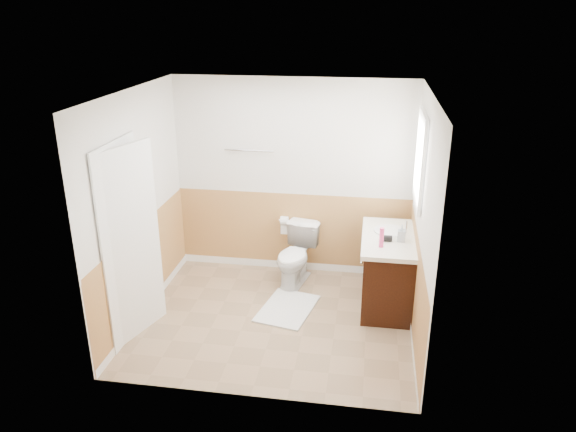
% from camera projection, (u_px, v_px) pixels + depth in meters
% --- Properties ---
extents(floor, '(3.00, 3.00, 0.00)m').
position_uv_depth(floor, '(276.00, 319.00, 6.09)').
color(floor, '#8C7051').
rests_on(floor, ground).
extents(ceiling, '(3.00, 3.00, 0.00)m').
position_uv_depth(ceiling, '(274.00, 93.00, 5.19)').
color(ceiling, white).
rests_on(ceiling, floor).
extents(wall_back, '(3.00, 0.00, 3.00)m').
position_uv_depth(wall_back, '(293.00, 178.00, 6.84)').
color(wall_back, silver).
rests_on(wall_back, floor).
extents(wall_front, '(3.00, 0.00, 3.00)m').
position_uv_depth(wall_front, '(247.00, 272.00, 4.44)').
color(wall_front, silver).
rests_on(wall_front, floor).
extents(wall_left, '(0.00, 3.00, 3.00)m').
position_uv_depth(wall_left, '(138.00, 207.00, 5.85)').
color(wall_left, silver).
rests_on(wall_left, floor).
extents(wall_right, '(0.00, 3.00, 3.00)m').
position_uv_depth(wall_right, '(423.00, 223.00, 5.42)').
color(wall_right, silver).
rests_on(wall_right, floor).
extents(wainscot_back, '(3.00, 0.00, 3.00)m').
position_uv_depth(wainscot_back, '(293.00, 234.00, 7.10)').
color(wainscot_back, '#B77A49').
rests_on(wainscot_back, floor).
extents(wainscot_front, '(3.00, 0.00, 3.00)m').
position_uv_depth(wainscot_front, '(249.00, 348.00, 4.72)').
color(wainscot_front, '#B77A49').
rests_on(wainscot_front, floor).
extents(wainscot_left, '(0.00, 2.60, 2.60)m').
position_uv_depth(wainscot_left, '(145.00, 270.00, 6.12)').
color(wainscot_left, '#B77A49').
rests_on(wainscot_left, floor).
extents(wainscot_right, '(0.00, 2.60, 2.60)m').
position_uv_depth(wainscot_right, '(415.00, 290.00, 5.70)').
color(wainscot_right, '#B77A49').
rests_on(wainscot_right, floor).
extents(toilet, '(0.55, 0.79, 0.73)m').
position_uv_depth(toilet, '(296.00, 256.00, 6.78)').
color(toilet, white).
rests_on(toilet, floor).
extents(bath_mat, '(0.70, 0.90, 0.02)m').
position_uv_depth(bath_mat, '(287.00, 308.00, 6.29)').
color(bath_mat, silver).
rests_on(bath_mat, floor).
extents(vanity_cabinet, '(0.55, 1.10, 0.80)m').
position_uv_depth(vanity_cabinet, '(387.00, 272.00, 6.28)').
color(vanity_cabinet, black).
rests_on(vanity_cabinet, floor).
extents(vanity_knob_left, '(0.03, 0.03, 0.03)m').
position_uv_depth(vanity_knob_left, '(361.00, 263.00, 6.18)').
color(vanity_knob_left, silver).
rests_on(vanity_knob_left, vanity_cabinet).
extents(vanity_knob_right, '(0.03, 0.03, 0.03)m').
position_uv_depth(vanity_knob_right, '(362.00, 255.00, 6.36)').
color(vanity_knob_right, silver).
rests_on(vanity_knob_right, vanity_cabinet).
extents(countertop, '(0.60, 1.15, 0.05)m').
position_uv_depth(countertop, '(389.00, 239.00, 6.13)').
color(countertop, silver).
rests_on(countertop, vanity_cabinet).
extents(sink_basin, '(0.36, 0.36, 0.02)m').
position_uv_depth(sink_basin, '(390.00, 231.00, 6.25)').
color(sink_basin, white).
rests_on(sink_basin, countertop).
extents(faucet, '(0.02, 0.02, 0.14)m').
position_uv_depth(faucet, '(406.00, 227.00, 6.21)').
color(faucet, '#B8B7BE').
rests_on(faucet, countertop).
extents(lotion_bottle, '(0.05, 0.05, 0.22)m').
position_uv_depth(lotion_bottle, '(382.00, 238.00, 5.82)').
color(lotion_bottle, '#E23A7A').
rests_on(lotion_bottle, countertop).
extents(soap_dispenser, '(0.09, 0.09, 0.19)m').
position_uv_depth(soap_dispenser, '(402.00, 233.00, 5.97)').
color(soap_dispenser, '#99A4AD').
rests_on(soap_dispenser, countertop).
extents(hair_dryer_body, '(0.14, 0.07, 0.07)m').
position_uv_depth(hair_dryer_body, '(386.00, 238.00, 5.99)').
color(hair_dryer_body, black).
rests_on(hair_dryer_body, countertop).
extents(hair_dryer_handle, '(0.03, 0.03, 0.07)m').
position_uv_depth(hair_dryer_handle, '(383.00, 240.00, 6.03)').
color(hair_dryer_handle, black).
rests_on(hair_dryer_handle, countertop).
extents(mirror_panel, '(0.02, 0.35, 0.90)m').
position_uv_depth(mirror_panel, '(416.00, 165.00, 6.33)').
color(mirror_panel, silver).
rests_on(mirror_panel, wall_right).
extents(window_frame, '(0.04, 0.80, 1.00)m').
position_uv_depth(window_frame, '(420.00, 159.00, 5.79)').
color(window_frame, white).
rests_on(window_frame, wall_right).
extents(window_glass, '(0.01, 0.70, 0.90)m').
position_uv_depth(window_glass, '(422.00, 159.00, 5.78)').
color(window_glass, white).
rests_on(window_glass, wall_right).
extents(door, '(0.29, 0.78, 2.04)m').
position_uv_depth(door, '(131.00, 244.00, 5.51)').
color(door, white).
rests_on(door, wall_left).
extents(door_frame, '(0.02, 0.92, 2.10)m').
position_uv_depth(door_frame, '(124.00, 243.00, 5.52)').
color(door_frame, white).
rests_on(door_frame, wall_left).
extents(door_knob, '(0.06, 0.06, 0.06)m').
position_uv_depth(door_knob, '(150.00, 238.00, 5.83)').
color(door_knob, silver).
rests_on(door_knob, door).
extents(towel_bar, '(0.62, 0.02, 0.02)m').
position_uv_depth(towel_bar, '(249.00, 150.00, 6.74)').
color(towel_bar, silver).
rests_on(towel_bar, wall_back).
extents(tp_holder_bar, '(0.14, 0.02, 0.02)m').
position_uv_depth(tp_holder_bar, '(284.00, 221.00, 6.98)').
color(tp_holder_bar, silver).
rests_on(tp_holder_bar, wall_back).
extents(tp_roll, '(0.10, 0.11, 0.11)m').
position_uv_depth(tp_roll, '(284.00, 221.00, 6.98)').
color(tp_roll, white).
rests_on(tp_roll, tp_holder_bar).
extents(tp_sheet, '(0.10, 0.01, 0.16)m').
position_uv_depth(tp_sheet, '(284.00, 228.00, 7.02)').
color(tp_sheet, white).
rests_on(tp_sheet, tp_roll).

